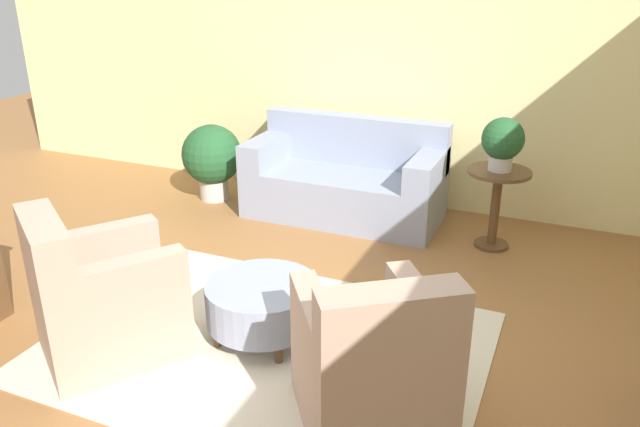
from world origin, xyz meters
TOP-DOWN VIEW (x-y plane):
  - ground_plane at (0.00, 0.00)m, footprint 16.00×16.00m
  - wall_back at (0.00, 2.93)m, footprint 9.74×0.12m
  - rug at (0.00, 0.00)m, footprint 2.77×2.01m
  - couch at (-0.33, 2.32)m, footprint 1.85×0.85m
  - armchair_left at (-0.88, -0.47)m, footprint 1.04×1.07m
  - armchair_right at (0.88, -0.47)m, footprint 1.04×1.07m
  - ottoman_table at (-0.06, 0.09)m, footprint 0.74×0.74m
  - side_table at (1.11, 2.14)m, footprint 0.53×0.53m
  - potted_plant_on_side_table at (1.11, 2.14)m, footprint 0.35×0.35m
  - potted_plant_floor at (-1.76, 2.20)m, footprint 0.62×0.62m

SIDE VIEW (x-z plane):
  - ground_plane at x=0.00m, z-range 0.00..0.00m
  - rug at x=0.00m, z-range 0.00..0.01m
  - ottoman_table at x=-0.06m, z-range 0.07..0.46m
  - couch at x=-0.33m, z-range -0.12..0.81m
  - armchair_left at x=-0.88m, z-range -0.10..0.87m
  - armchair_right at x=0.88m, z-range -0.10..0.87m
  - potted_plant_floor at x=-1.76m, z-range 0.06..0.85m
  - side_table at x=1.11m, z-range 0.13..0.82m
  - potted_plant_on_side_table at x=1.11m, z-range 0.73..1.17m
  - wall_back at x=0.00m, z-range 0.00..2.80m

